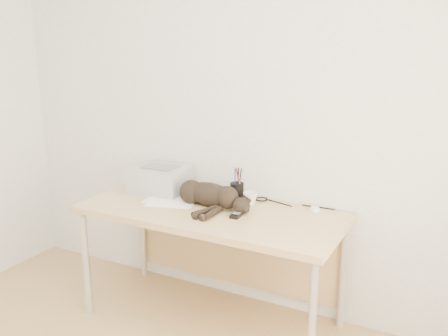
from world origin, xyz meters
The scene contains 11 objects.
wall_back centered at (0.00, 1.75, 1.30)m, with size 3.50×3.50×0.00m, color white.
desk centered at (0.00, 1.48, 0.61)m, with size 1.60×0.70×0.74m.
printer centered at (-0.48, 1.56, 0.82)m, with size 0.38×0.33×0.17m.
papers centered at (-0.30, 1.40, 0.74)m, with size 0.36×0.29×0.01m.
cat centered at (-0.05, 1.44, 0.81)m, with size 0.67×0.35×0.15m.
mug centered at (0.18, 1.57, 0.78)m, with size 0.09×0.09×0.08m, color white.
pen_cup centered at (0.07, 1.60, 0.80)m, with size 0.09×0.09×0.22m.
remote_grey centered at (-0.13, 1.56, 0.75)m, with size 0.05×0.16×0.02m, color slate.
remote_black centered at (0.19, 1.40, 0.75)m, with size 0.05×0.18×0.02m, color black.
mouse centered at (0.56, 1.67, 0.76)m, with size 0.07×0.11×0.04m, color white.
cable_tangle centered at (0.00, 1.70, 0.75)m, with size 1.36×0.08×0.01m, color black, non-canonical shape.
Camera 1 is at (1.39, -1.09, 1.75)m, focal length 40.00 mm.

